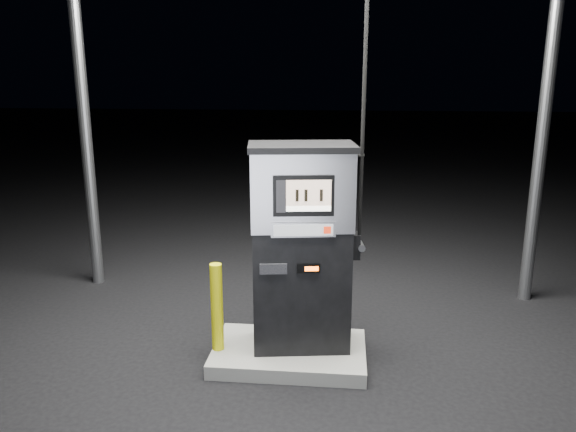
# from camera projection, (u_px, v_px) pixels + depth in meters

# --- Properties ---
(ground) EXTENTS (80.00, 80.00, 0.00)m
(ground) POSITION_uv_depth(u_px,v_px,m) (289.00, 360.00, 5.97)
(ground) COLOR black
(ground) RESTS_ON ground
(pump_island) EXTENTS (1.60, 1.00, 0.15)m
(pump_island) POSITION_uv_depth(u_px,v_px,m) (289.00, 353.00, 5.95)
(pump_island) COLOR slate
(pump_island) RESTS_ON ground
(fuel_dispenser) EXTENTS (1.22, 0.78, 4.44)m
(fuel_dispenser) POSITION_uv_depth(u_px,v_px,m) (302.00, 246.00, 5.73)
(fuel_dispenser) COLOR black
(fuel_dispenser) RESTS_ON pump_island
(bollard_left) EXTENTS (0.15, 0.15, 0.94)m
(bollard_left) POSITION_uv_depth(u_px,v_px,m) (217.00, 307.00, 5.78)
(bollard_left) COLOR #C8C50B
(bollard_left) RESTS_ON pump_island
(bollard_right) EXTENTS (0.12, 0.12, 0.77)m
(bollard_right) POSITION_uv_depth(u_px,v_px,m) (342.00, 312.00, 5.87)
(bollard_right) COLOR #C8C50B
(bollard_right) RESTS_ON pump_island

